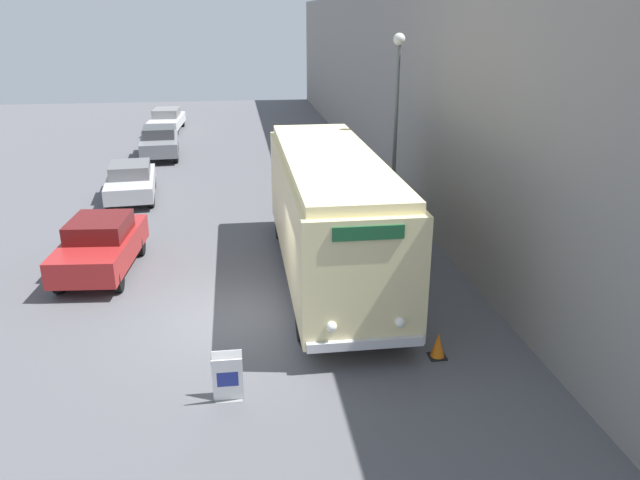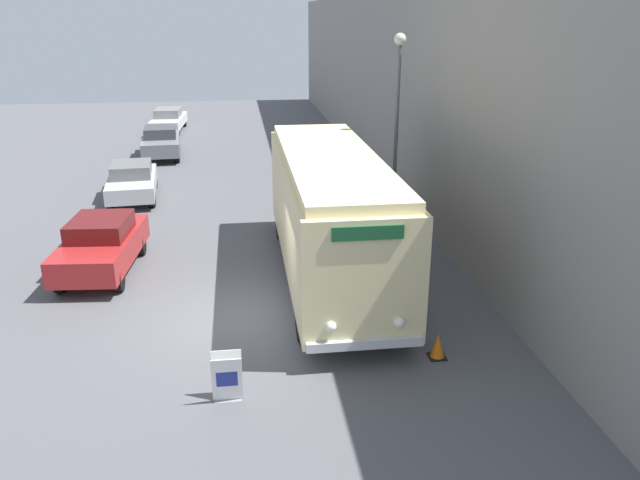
% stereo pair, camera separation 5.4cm
% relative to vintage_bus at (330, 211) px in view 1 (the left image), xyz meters
% --- Properties ---
extents(ground_plane, '(80.00, 80.00, 0.00)m').
position_rel_vintage_bus_xyz_m(ground_plane, '(-2.59, -2.21, -1.94)').
color(ground_plane, '#56565B').
extents(building_wall_right, '(0.30, 60.00, 7.76)m').
position_rel_vintage_bus_xyz_m(building_wall_right, '(3.91, 7.79, 1.94)').
color(building_wall_right, gray).
rests_on(building_wall_right, ground_plane).
extents(vintage_bus, '(2.55, 9.71, 3.46)m').
position_rel_vintage_bus_xyz_m(vintage_bus, '(0.00, 0.00, 0.00)').
color(vintage_bus, black).
rests_on(vintage_bus, ground_plane).
extents(sign_board, '(0.57, 0.36, 0.97)m').
position_rel_vintage_bus_xyz_m(sign_board, '(-2.77, -5.52, -1.47)').
color(sign_board, gray).
rests_on(sign_board, ground_plane).
extents(streetlamp, '(0.36, 0.36, 6.35)m').
position_rel_vintage_bus_xyz_m(streetlamp, '(2.56, 3.29, 2.19)').
color(streetlamp, '#595E60').
rests_on(streetlamp, ground_plane).
extents(parked_car_near, '(2.11, 4.20, 1.56)m').
position_rel_vintage_bus_xyz_m(parked_car_near, '(-6.29, 1.24, -1.13)').
color(parked_car_near, black).
rests_on(parked_car_near, ground_plane).
extents(parked_car_mid, '(2.12, 4.32, 1.39)m').
position_rel_vintage_bus_xyz_m(parked_car_mid, '(-6.56, 8.79, -1.22)').
color(parked_car_mid, black).
rests_on(parked_car_mid, ground_plane).
extents(parked_car_far, '(2.09, 4.24, 1.53)m').
position_rel_vintage_bus_xyz_m(parked_car_far, '(-6.22, 16.25, -1.15)').
color(parked_car_far, black).
rests_on(parked_car_far, ground_plane).
extents(parked_car_distant, '(1.96, 4.70, 1.37)m').
position_rel_vintage_bus_xyz_m(parked_car_distant, '(-6.57, 23.91, -1.23)').
color(parked_car_distant, black).
rests_on(parked_car_distant, ground_plane).
extents(traffic_cone, '(0.36, 0.36, 0.57)m').
position_rel_vintage_bus_xyz_m(traffic_cone, '(1.63, -4.55, -1.66)').
color(traffic_cone, black).
rests_on(traffic_cone, ground_plane).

